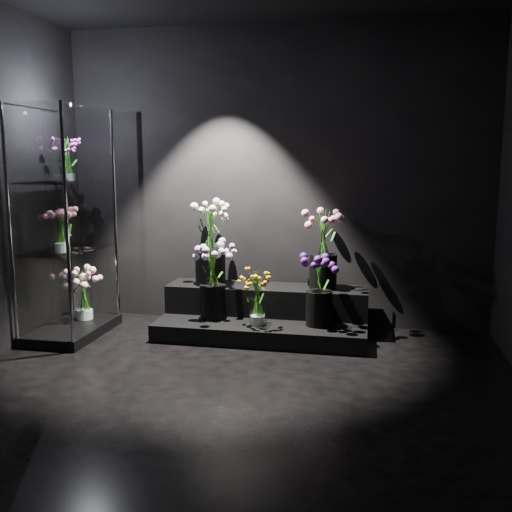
# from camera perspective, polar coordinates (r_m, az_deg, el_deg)

# --- Properties ---
(floor) EXTENTS (4.00, 4.00, 0.00)m
(floor) POSITION_cam_1_polar(r_m,az_deg,el_deg) (3.78, -3.58, -14.75)
(floor) COLOR black
(floor) RESTS_ON ground
(wall_back) EXTENTS (4.00, 0.00, 4.00)m
(wall_back) POSITION_cam_1_polar(r_m,az_deg,el_deg) (5.41, 1.78, 7.85)
(wall_back) COLOR black
(wall_back) RESTS_ON floor
(wall_front) EXTENTS (4.00, 0.00, 4.00)m
(wall_front) POSITION_cam_1_polar(r_m,az_deg,el_deg) (1.61, -22.76, 3.54)
(wall_front) COLOR black
(wall_front) RESTS_ON floor
(display_riser) EXTENTS (1.85, 0.82, 0.41)m
(display_riser) POSITION_cam_1_polar(r_m,az_deg,el_deg) (5.23, 0.87, -5.85)
(display_riser) COLOR black
(display_riser) RESTS_ON floor
(display_case) EXTENTS (0.55, 0.91, 2.01)m
(display_case) POSITION_cam_1_polar(r_m,az_deg,el_deg) (5.26, -18.44, 3.04)
(display_case) COLOR black
(display_case) RESTS_ON floor
(bouquet_orange_bells) EXTENTS (0.31, 0.31, 0.47)m
(bouquet_orange_bells) POSITION_cam_1_polar(r_m,az_deg,el_deg) (4.90, 0.13, -4.11)
(bouquet_orange_bells) COLOR white
(bouquet_orange_bells) RESTS_ON display_riser
(bouquet_lilac) EXTENTS (0.39, 0.39, 0.69)m
(bouquet_lilac) POSITION_cam_1_polar(r_m,az_deg,el_deg) (5.08, -4.40, -1.95)
(bouquet_lilac) COLOR black
(bouquet_lilac) RESTS_ON display_riser
(bouquet_purple) EXTENTS (0.39, 0.39, 0.61)m
(bouquet_purple) POSITION_cam_1_polar(r_m,az_deg,el_deg) (4.89, 6.35, -2.89)
(bouquet_purple) COLOR black
(bouquet_purple) RESTS_ON display_riser
(bouquet_cream_roses) EXTENTS (0.39, 0.39, 0.77)m
(bouquet_cream_roses) POSITION_cam_1_polar(r_m,az_deg,el_deg) (5.29, -4.62, 1.68)
(bouquet_cream_roses) COLOR black
(bouquet_cream_roses) RESTS_ON display_riser
(bouquet_pink_roses) EXTENTS (0.50, 0.50, 0.72)m
(bouquet_pink_roses) POSITION_cam_1_polar(r_m,az_deg,el_deg) (5.15, 6.77, 1.30)
(bouquet_pink_roses) COLOR black
(bouquet_pink_roses) RESTS_ON display_riser
(bouquet_case_pink) EXTENTS (0.38, 0.38, 0.39)m
(bouquet_case_pink) POSITION_cam_1_polar(r_m,az_deg,el_deg) (5.11, -18.90, 2.68)
(bouquet_case_pink) COLOR white
(bouquet_case_pink) RESTS_ON display_case
(bouquet_case_magenta) EXTENTS (0.29, 0.29, 0.38)m
(bouquet_case_magenta) POSITION_cam_1_polar(r_m,az_deg,el_deg) (5.36, -18.35, 9.24)
(bouquet_case_magenta) COLOR white
(bouquet_case_magenta) RESTS_ON display_case
(bouquet_case_base_pink) EXTENTS (0.39, 0.39, 0.50)m
(bouquet_case_base_pink) POSITION_cam_1_polar(r_m,az_deg,el_deg) (5.53, -16.87, -3.47)
(bouquet_case_base_pink) COLOR white
(bouquet_case_base_pink) RESTS_ON display_case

